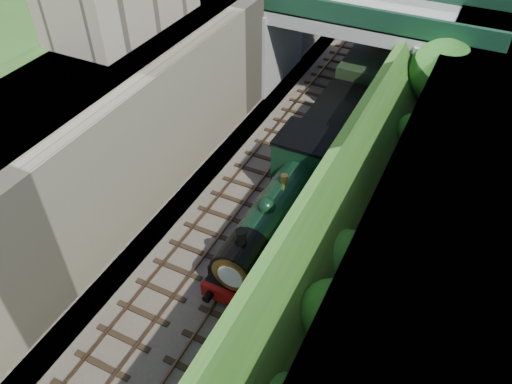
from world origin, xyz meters
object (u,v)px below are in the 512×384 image
at_px(road_bridge, 371,42).
at_px(tree, 445,74).
at_px(locomotive, 281,207).
at_px(tender, 335,131).

relative_size(road_bridge, tree, 2.42).
relative_size(locomotive, tender, 1.70).
height_order(road_bridge, locomotive, road_bridge).
bearing_deg(locomotive, tender, 90.00).
height_order(road_bridge, tree, road_bridge).
xyz_separation_m(road_bridge, locomotive, (0.26, -13.98, -2.18)).
xyz_separation_m(locomotive, tender, (-0.00, 7.36, -0.27)).
distance_m(road_bridge, tender, 7.06).
bearing_deg(road_bridge, tree, -33.86).
distance_m(locomotive, tender, 7.37).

